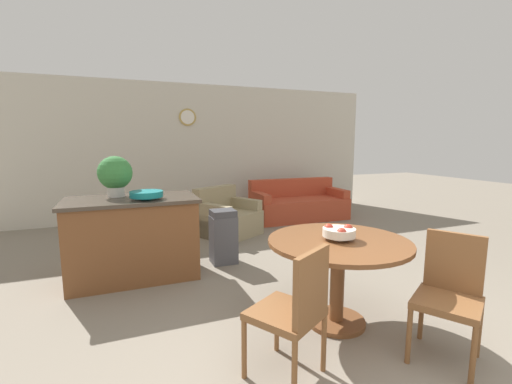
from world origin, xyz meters
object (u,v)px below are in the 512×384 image
Objects in this scene: couch at (298,205)px; armchair at (227,219)px; trash_bin at (223,237)px; kitchen_island at (133,238)px; dining_table at (338,259)px; dining_chair_near_right at (450,290)px; potted_plant at (115,174)px; teal_bowl at (146,194)px; fruit_bowl at (339,232)px; dining_chair_near_left at (295,307)px.

couch is 1.82m from armchair.
trash_bin is 1.34m from armchair.
dining_table is at bearing -47.62° from kitchen_island.
dining_chair_near_right is 3.45m from potted_plant.
potted_plant is 0.25× the size of couch.
dining_chair_near_right is 4.56m from couch.
dining_chair_near_right is at bearing -103.66° from couch.
kitchen_island is (-2.05, 2.38, -0.04)m from dining_chair_near_right.
teal_bowl is at bearing -39.81° from kitchen_island.
dining_table is at bearing 5.06° from dining_chair_near_right.
fruit_bowl reaches higher than armchair.
potted_plant reaches higher than dining_table.
dining_table is 0.83m from dining_chair_near_right.
teal_bowl is at bearing -44.66° from potted_plant.
dining_chair_near_left is at bearing -94.70° from trash_bin.
dining_table is 2.16m from teal_bowl.
dining_chair_near_right is at bearing -49.26° from potted_plant.
kitchen_island is 2.06× the size of trash_bin.
kitchen_island reaches higher than armchair.
potted_plant is (-0.31, 0.31, 0.20)m from teal_bowl.
dining_chair_near_right is 3.15m from kitchen_island.
fruit_bowl is 2.59m from potted_plant.
armchair is (-0.53, 3.74, -0.23)m from dining_chair_near_right.
couch is at bearing 42.08° from trash_bin.
teal_bowl is 0.19× the size of couch.
teal_bowl is 1.15m from trash_bin.
dining_chair_near_right is at bearing -39.94° from dining_chair_near_left.
dining_chair_near_right is 2.66m from trash_bin.
couch is (1.65, 3.73, -0.54)m from fruit_bowl.
armchair is at bearing 90.89° from dining_table.
kitchen_island is 1.10m from trash_bin.
dining_table is 0.23m from fruit_bowl.
couch is 1.64× the size of armchair.
dining_chair_near_left is 3.62m from armchair.
dining_chair_near_left is 1.93× the size of potted_plant.
kitchen_island is at bearing -146.77° from couch.
trash_bin is (0.19, 2.29, -0.16)m from dining_chair_near_left.
dining_table is 0.63× the size of couch.
dining_chair_near_right is 2.52× the size of teal_bowl.
teal_bowl is 3.81m from couch.
fruit_bowl is at bearing -75.13° from trash_bin.
dining_chair_near_left is 2.38m from kitchen_island.
kitchen_island is 0.76× the size of couch.
potted_plant reaches higher than couch.
fruit_bowl is at bearing -112.68° from couch.
kitchen_island is 1.24× the size of armchair.
teal_bowl reaches higher than dining_table.
teal_bowl is (0.16, -0.13, 0.52)m from kitchen_island.
dining_chair_near_right is 0.78× the size of armchair.
trash_bin is (-0.96, 2.47, -0.16)m from dining_chair_near_right.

